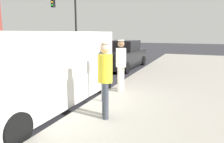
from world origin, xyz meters
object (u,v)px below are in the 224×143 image
pedestrian_in_yellow (105,75)px  traffic_light_corner (67,16)px  parking_meter_near (102,66)px  pedestrian_in_white (121,62)px  parked_van (45,67)px  parked_sedan_ahead (122,56)px

pedestrian_in_yellow → traffic_light_corner: bearing=126.7°
parking_meter_near → pedestrian_in_white: 1.27m
traffic_light_corner → parked_van: bearing=-59.6°
pedestrian_in_yellow → parked_sedan_ahead: (-2.31, 7.80, -0.42)m
parking_meter_near → pedestrian_in_yellow: (0.56, -1.07, -0.01)m
pedestrian_in_yellow → pedestrian_in_white: size_ratio=1.02×
parking_meter_near → pedestrian_in_white: size_ratio=0.87×
parked_van → parked_sedan_ahead: parked_van is taller
parking_meter_near → pedestrian_in_white: bearing=84.7°
pedestrian_in_white → parked_van: bearing=-130.5°
pedestrian_in_yellow → pedestrian_in_white: (-0.44, 2.33, -0.02)m
pedestrian_in_yellow → parked_van: size_ratio=0.34×
parking_meter_near → traffic_light_corner: (-7.93, 10.31, 2.34)m
parked_van → parked_sedan_ahead: (-0.25, 7.36, -0.41)m
pedestrian_in_white → parked_van: 2.49m
parking_meter_near → traffic_light_corner: traffic_light_corner is taller
parked_sedan_ahead → traffic_light_corner: 7.66m
parked_van → parking_meter_near: bearing=23.0°
pedestrian_in_yellow → parked_van: bearing=168.1°
pedestrian_in_yellow → pedestrian_in_white: bearing=100.8°
parked_van → traffic_light_corner: 12.91m
pedestrian_in_white → traffic_light_corner: size_ratio=0.33×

